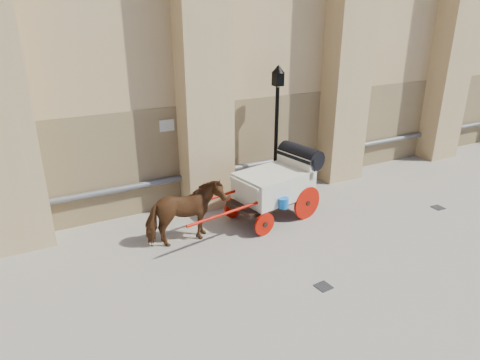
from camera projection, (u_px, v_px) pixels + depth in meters
ground at (305, 252)px, 10.40m from camera, size 90.00×90.00×0.00m
horse at (185, 214)px, 10.53m from camera, size 0.87×1.92×1.62m
carriage at (278, 182)px, 11.88m from camera, size 4.53×1.93×1.92m
street_lamp at (276, 129)px, 12.80m from camera, size 0.38×0.38×4.04m
drain_grate_near at (323, 286)px, 9.10m from camera, size 0.35×0.35×0.01m
drain_grate_far at (438, 208)px, 12.73m from camera, size 0.34×0.34×0.01m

